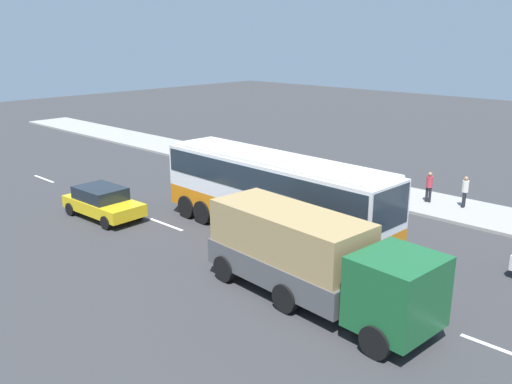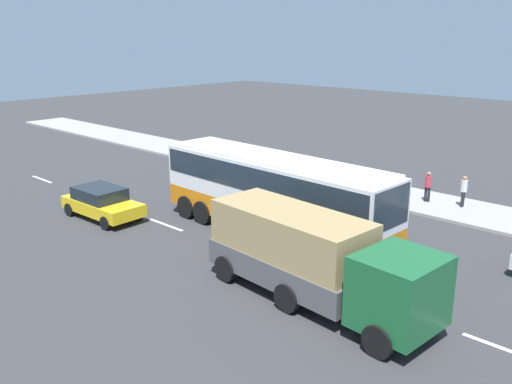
% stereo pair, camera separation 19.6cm
% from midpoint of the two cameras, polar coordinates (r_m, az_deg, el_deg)
% --- Properties ---
extents(ground_plane, '(120.00, 120.00, 0.00)m').
position_cam_midpoint_polar(ground_plane, '(23.03, 3.94, -5.49)').
color(ground_plane, '#333335').
extents(sidewalk_curb, '(80.00, 4.00, 0.15)m').
position_cam_midpoint_polar(sidewalk_curb, '(30.27, 15.00, -0.51)').
color(sidewalk_curb, gray).
rests_on(sidewalk_curb, ground_plane).
extents(lane_centreline, '(29.79, 0.16, 0.01)m').
position_cam_midpoint_polar(lane_centreline, '(24.33, -6.73, -4.34)').
color(lane_centreline, white).
rests_on(lane_centreline, ground_plane).
extents(coach_bus, '(11.63, 3.10, 3.54)m').
position_cam_midpoint_polar(coach_bus, '(23.30, 2.10, 0.49)').
color(coach_bus, orange).
rests_on(coach_bus, ground_plane).
extents(cargo_truck, '(8.45, 3.09, 2.89)m').
position_cam_midpoint_polar(cargo_truck, '(17.74, 6.26, -6.82)').
color(cargo_truck, '#19592D').
rests_on(cargo_truck, ground_plane).
extents(car_yellow_taxi, '(4.37, 2.13, 1.49)m').
position_cam_midpoint_polar(car_yellow_taxi, '(27.03, -15.65, -0.99)').
color(car_yellow_taxi, gold).
rests_on(car_yellow_taxi, ground_plane).
extents(pedestrian_near_curb, '(0.32, 0.32, 1.60)m').
position_cam_midpoint_polar(pedestrian_near_curb, '(29.01, 21.32, 0.23)').
color(pedestrian_near_curb, black).
rests_on(pedestrian_near_curb, sidewalk_curb).
extents(pedestrian_at_crossing, '(0.32, 0.32, 1.60)m').
position_cam_midpoint_polar(pedestrian_at_crossing, '(29.30, 17.95, 0.71)').
color(pedestrian_at_crossing, black).
rests_on(pedestrian_at_crossing, sidewalk_curb).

